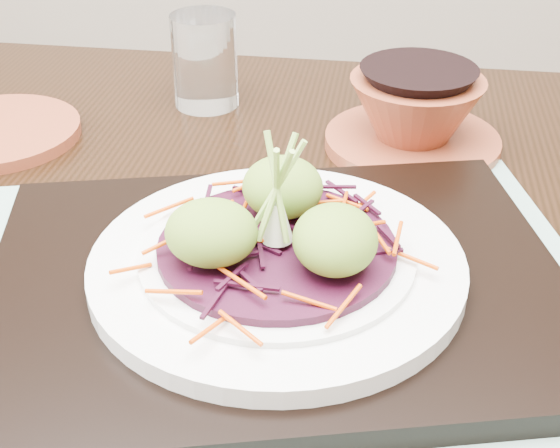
# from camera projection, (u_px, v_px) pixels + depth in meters

# --- Properties ---
(dining_table) EXTENTS (1.30, 0.90, 0.79)m
(dining_table) POSITION_uv_depth(u_px,v_px,m) (298.00, 356.00, 0.65)
(dining_table) COLOR black
(dining_table) RESTS_ON ground
(placemat) EXTENTS (0.52, 0.45, 0.00)m
(placemat) POSITION_uv_depth(u_px,v_px,m) (277.00, 296.00, 0.55)
(placemat) COLOR gray
(placemat) RESTS_ON dining_table
(serving_tray) EXTENTS (0.45, 0.38, 0.02)m
(serving_tray) POSITION_uv_depth(u_px,v_px,m) (277.00, 284.00, 0.55)
(serving_tray) COLOR black
(serving_tray) RESTS_ON placemat
(white_plate) EXTENTS (0.26, 0.26, 0.02)m
(white_plate) POSITION_uv_depth(u_px,v_px,m) (277.00, 263.00, 0.54)
(white_plate) COLOR silver
(white_plate) RESTS_ON serving_tray
(cabbage_bed) EXTENTS (0.16, 0.16, 0.01)m
(cabbage_bed) POSITION_uv_depth(u_px,v_px,m) (277.00, 247.00, 0.53)
(cabbage_bed) COLOR #340A1D
(cabbage_bed) RESTS_ON white_plate
(carrot_julienne) EXTENTS (0.20, 0.20, 0.01)m
(carrot_julienne) POSITION_uv_depth(u_px,v_px,m) (277.00, 238.00, 0.53)
(carrot_julienne) COLOR #CD4203
(carrot_julienne) RESTS_ON cabbage_bed
(guacamole_scoops) EXTENTS (0.14, 0.13, 0.04)m
(guacamole_scoops) POSITION_uv_depth(u_px,v_px,m) (277.00, 219.00, 0.52)
(guacamole_scoops) COLOR olive
(guacamole_scoops) RESTS_ON cabbage_bed
(scallion_garnish) EXTENTS (0.06, 0.06, 0.09)m
(scallion_garnish) POSITION_uv_depth(u_px,v_px,m) (277.00, 193.00, 0.51)
(scallion_garnish) COLOR #90BE4C
(scallion_garnish) RESTS_ON cabbage_bed
(water_glass) EXTENTS (0.08, 0.08, 0.10)m
(water_glass) POSITION_uv_depth(u_px,v_px,m) (205.00, 61.00, 0.82)
(water_glass) COLOR white
(water_glass) RESTS_ON dining_table
(terracotta_bowl_set) EXTENTS (0.21, 0.21, 0.07)m
(terracotta_bowl_set) POSITION_uv_depth(u_px,v_px,m) (414.00, 118.00, 0.74)
(terracotta_bowl_set) COLOR maroon
(terracotta_bowl_set) RESTS_ON dining_table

